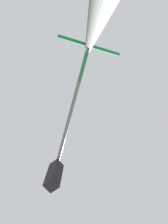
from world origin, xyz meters
TOP-DOWN VIEW (x-y plane):
  - traffic_signal_near at (-6.46, -5.37)m, footprint 2.43×3.10m

SIDE VIEW (x-z plane):
  - traffic_signal_near at x=-6.46m, z-range 1.06..6.16m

